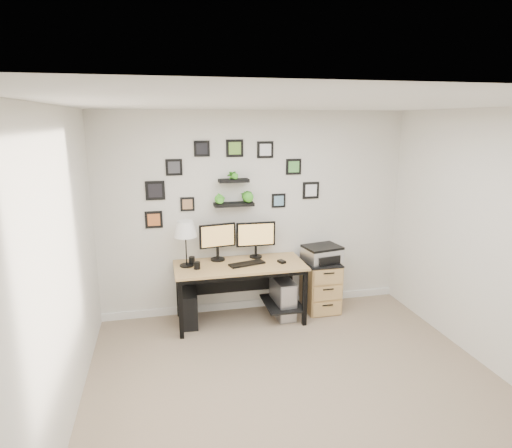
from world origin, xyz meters
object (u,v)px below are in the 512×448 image
object	(u,v)px
monitor_right	(256,237)
mug	(197,266)
table_lamp	(185,230)
pc_tower_grey	(283,298)
pc_tower_black	(189,308)
monitor_left	(218,239)
desk	(242,273)
printer	(322,254)
file_cabinet	(321,286)

from	to	relation	value
monitor_right	mug	bearing A→B (deg)	-160.61
table_lamp	pc_tower_grey	world-z (taller)	table_lamp
pc_tower_black	monitor_right	bearing A→B (deg)	13.91
pc_tower_grey	monitor_left	bearing A→B (deg)	166.24
desk	printer	distance (m)	1.09
mug	printer	size ratio (longest dim) A/B	0.17
monitor_left	pc_tower_grey	xyz separation A→B (m)	(0.81, -0.20, -0.78)
pc_tower_grey	printer	xyz separation A→B (m)	(0.55, 0.09, 0.53)
desk	file_cabinet	world-z (taller)	desk
monitor_right	desk	bearing A→B (deg)	-139.65
desk	table_lamp	bearing A→B (deg)	176.27
monitor_left	printer	xyz separation A→B (m)	(1.36, -0.11, -0.25)
monitor_left	desk	bearing A→B (deg)	-33.08
monitor_right	mug	world-z (taller)	monitor_right
printer	monitor_left	bearing A→B (deg)	175.31
desk	pc_tower_grey	xyz separation A→B (m)	(0.53, -0.02, -0.38)
monitor_left	pc_tower_grey	world-z (taller)	monitor_left
desk	pc_tower_grey	distance (m)	0.65
printer	pc_tower_black	bearing A→B (deg)	-177.86
pc_tower_black	file_cabinet	bearing A→B (deg)	4.15
monitor_left	pc_tower_black	distance (m)	0.92
table_lamp	pc_tower_black	world-z (taller)	table_lamp
table_lamp	desk	bearing A→B (deg)	-3.73
mug	printer	world-z (taller)	printer
monitor_right	pc_tower_grey	xyz separation A→B (m)	(0.31, -0.20, -0.78)
table_lamp	pc_tower_black	bearing A→B (deg)	-77.55
pc_tower_black	mug	bearing A→B (deg)	-39.79
monitor_left	monitor_right	world-z (taller)	monitor_left
table_lamp	pc_tower_grey	bearing A→B (deg)	-2.91
monitor_left	file_cabinet	distance (m)	1.52
pc_tower_grey	desk	bearing A→B (deg)	178.13
mug	printer	bearing A→B (deg)	5.53
desk	pc_tower_black	distance (m)	0.79
desk	mug	bearing A→B (deg)	-170.87
mug	printer	xyz separation A→B (m)	(1.65, 0.16, -0.02)
mug	pc_tower_grey	xyz separation A→B (m)	(1.09, 0.07, -0.55)
desk	printer	bearing A→B (deg)	3.63
monitor_left	table_lamp	distance (m)	0.46
mug	printer	distance (m)	1.65
desk	table_lamp	xyz separation A→B (m)	(-0.68, 0.04, 0.58)
table_lamp	pc_tower_black	size ratio (longest dim) A/B	1.32
pc_tower_black	pc_tower_grey	bearing A→B (deg)	1.37
monitor_right	file_cabinet	bearing A→B (deg)	-8.39
pc_tower_grey	table_lamp	bearing A→B (deg)	177.09
monitor_left	table_lamp	bearing A→B (deg)	-161.27
printer	table_lamp	bearing A→B (deg)	-179.20
desk	file_cabinet	size ratio (longest dim) A/B	2.39
monitor_left	table_lamp	size ratio (longest dim) A/B	0.84
monitor_left	table_lamp	xyz separation A→B (m)	(-0.40, -0.14, 0.17)
monitor_right	pc_tower_grey	distance (m)	0.87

